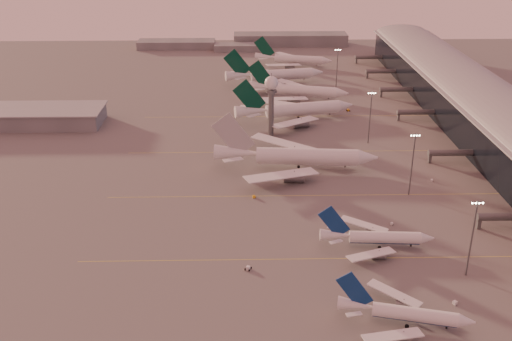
{
  "coord_description": "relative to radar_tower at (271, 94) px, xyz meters",
  "views": [
    {
      "loc": [
        -8.16,
        -149.87,
        100.6
      ],
      "look_at": [
        -3.5,
        59.2,
        8.79
      ],
      "focal_mm": 42.0,
      "sensor_mm": 36.0,
      "label": 1
    }
  ],
  "objects": [
    {
      "name": "gsv_truck_c",
      "position": [
        -8.99,
        -66.57,
        -19.83
      ],
      "size": [
        5.75,
        3.62,
        2.19
      ],
      "color": "gold",
      "rests_on": "ground"
    },
    {
      "name": "gsv_tug_hangar",
      "position": [
        43.57,
        37.96,
        -20.38
      ],
      "size": [
        4.1,
        2.71,
        1.11
      ],
      "color": "gold",
      "rests_on": "ground"
    },
    {
      "name": "mast_d",
      "position": [
        43.0,
        80.0,
        -7.21
      ],
      "size": [
        3.6,
        0.56,
        25.0
      ],
      "color": "#53565B",
      "rests_on": "ground"
    },
    {
      "name": "mast_a",
      "position": [
        53.0,
        -120.0,
        -7.21
      ],
      "size": [
        3.6,
        0.56,
        25.0
      ],
      "color": "#53565B",
      "rests_on": "ground"
    },
    {
      "name": "greentail_c",
      "position": [
        7.02,
        94.65,
        -16.87
      ],
      "size": [
        62.94,
        50.37,
        23.08
      ],
      "color": "silver",
      "rests_on": "ground"
    },
    {
      "name": "gsv_catering_b",
      "position": [
        62.46,
        -53.24,
        -19.14
      ],
      "size": [
        4.79,
        3.2,
        3.61
      ],
      "color": "silver",
      "rests_on": "ground"
    },
    {
      "name": "gsv_tug_far",
      "position": [
        -0.52,
        -17.6,
        -20.43
      ],
      "size": [
        3.96,
        4.07,
        1.02
      ],
      "color": "silver",
      "rests_on": "ground"
    },
    {
      "name": "gsv_truck_b",
      "position": [
        38.3,
        -88.94,
        -19.97
      ],
      "size": [
        4.95,
        2.3,
        1.93
      ],
      "color": "silver",
      "rests_on": "ground"
    },
    {
      "name": "gsv_tug_mid",
      "position": [
        -12.12,
        -115.78,
        -20.39
      ],
      "size": [
        4.43,
        3.71,
        1.09
      ],
      "color": "silver",
      "rests_on": "ground"
    },
    {
      "name": "ground",
      "position": [
        -5.0,
        -120.0,
        -20.95
      ],
      "size": [
        700.0,
        700.0,
        0.0
      ],
      "primitive_type": "plane",
      "color": "#5E5C5C",
      "rests_on": "ground"
    },
    {
      "name": "greentail_b",
      "position": [
        18.58,
        61.24,
        -17.19
      ],
      "size": [
        57.32,
        45.69,
        21.29
      ],
      "color": "silver",
      "rests_on": "ground"
    },
    {
      "name": "mast_c",
      "position": [
        45.0,
        -10.0,
        -7.21
      ],
      "size": [
        3.6,
        0.56,
        25.0
      ],
      "color": "#53565B",
      "rests_on": "ground"
    },
    {
      "name": "radar_tower",
      "position": [
        0.0,
        0.0,
        0.0
      ],
      "size": [
        6.4,
        6.4,
        31.1
      ],
      "color": "#53565B",
      "rests_on": "ground"
    },
    {
      "name": "mast_b",
      "position": [
        50.0,
        -65.0,
        -7.21
      ],
      "size": [
        3.6,
        0.56,
        25.0
      ],
      "color": "#53565B",
      "rests_on": "ground"
    },
    {
      "name": "distant_horizon",
      "position": [
        -2.38,
        205.14,
        -17.06
      ],
      "size": [
        165.0,
        37.5,
        9.0
      ],
      "color": "slate",
      "rests_on": "ground"
    },
    {
      "name": "hangar",
      "position": [
        -125.0,
        20.0,
        -16.63
      ],
      "size": [
        82.0,
        27.0,
        8.5
      ],
      "color": "slate",
      "rests_on": "ground"
    },
    {
      "name": "taxiway_markings",
      "position": [
        25.0,
        -64.0,
        -20.94
      ],
      "size": [
        180.0,
        185.25,
        0.02
      ],
      "color": "#D0C649",
      "rests_on": "ground"
    },
    {
      "name": "terminal",
      "position": [
        102.88,
        -9.91,
        -10.43
      ],
      "size": [
        57.0,
        362.0,
        23.04
      ],
      "color": "black",
      "rests_on": "ground"
    },
    {
      "name": "narrowbody_mid",
      "position": [
        29.41,
        -103.36,
        -17.97
      ],
      "size": [
        37.61,
        29.96,
        14.69
      ],
      "color": "silver",
      "rests_on": "ground"
    },
    {
      "name": "greentail_a",
      "position": [
        13.71,
        24.43,
        -16.83
      ],
      "size": [
        63.44,
        50.71,
        23.33
      ],
      "color": "silver",
      "rests_on": "ground"
    },
    {
      "name": "greentail_d",
      "position": [
        21.99,
        139.49,
        -17.45
      ],
      "size": [
        53.71,
        42.88,
        19.84
      ],
      "color": "silver",
      "rests_on": "ground"
    },
    {
      "name": "gsv_catering_a",
      "position": [
        45.15,
        -134.32,
        -18.8
      ],
      "size": [
        5.71,
        4.63,
        4.31
      ],
      "color": "silver",
      "rests_on": "ground"
    },
    {
      "name": "narrowbody_near",
      "position": [
        28.69,
        -142.56,
        -18.09
      ],
      "size": [
        35.53,
        28.0,
        14.14
      ],
      "color": "silver",
      "rests_on": "ground"
    },
    {
      "name": "widebody_white",
      "position": [
        8.84,
        -39.49,
        -16.73
      ],
      "size": [
        69.19,
        55.24,
        24.34
      ],
      "color": "silver",
      "rests_on": "ground"
    }
  ]
}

